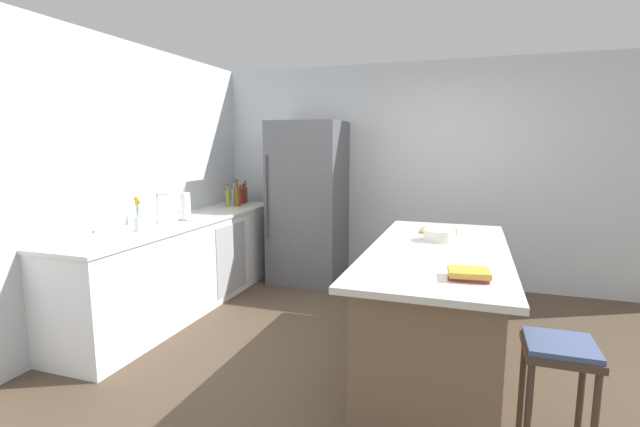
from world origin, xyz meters
TOP-DOWN VIEW (x-y plane):
  - ground_plane at (0.00, 0.00)m, footprint 7.20×7.20m
  - wall_rear at (0.00, 2.25)m, footprint 6.00×0.10m
  - wall_left at (-2.45, 0.00)m, footprint 0.10×6.00m
  - counter_run_left at (-2.09, 0.59)m, footprint 0.65×3.04m
  - kitchen_island at (0.44, 0.12)m, footprint 0.98×2.22m
  - refrigerator at (-1.21, 1.84)m, footprint 0.83×0.74m
  - bar_stool at (1.13, -0.68)m, footprint 0.36×0.36m
  - sink_faucet at (-2.13, 0.29)m, footprint 0.15×0.05m
  - flower_vase at (-2.06, -0.09)m, footprint 0.08×0.08m
  - paper_towel_roll at (-2.04, 0.55)m, footprint 0.14×0.14m
  - vinegar_bottle at (-2.14, 2.01)m, footprint 0.05×0.05m
  - syrup_bottle at (-2.11, 1.90)m, footprint 0.07×0.07m
  - hot_sauce_bottle at (-2.10, 1.82)m, footprint 0.05×0.05m
  - gin_bottle at (-2.14, 1.72)m, footprint 0.07×0.07m
  - whiskey_bottle at (-2.04, 1.61)m, footprint 0.08×0.08m
  - olive_oil_bottle at (-2.12, 1.53)m, footprint 0.05×0.05m
  - cookbook_stack at (0.65, -0.60)m, footprint 0.24×0.21m
  - mixing_bowl at (0.42, 0.41)m, footprint 0.25×0.25m
  - cutting_board at (0.40, 0.76)m, footprint 0.31×0.24m

SIDE VIEW (x-z plane):
  - ground_plane at x=0.00m, z-range 0.00..0.00m
  - counter_run_left at x=-2.09m, z-range 0.00..0.91m
  - kitchen_island at x=0.44m, z-range 0.01..0.91m
  - bar_stool at x=1.13m, z-range 0.20..0.84m
  - cutting_board at x=0.40m, z-range 0.91..0.93m
  - cookbook_stack at x=0.65m, z-range 0.91..0.96m
  - mixing_bowl at x=0.42m, z-range 0.91..0.99m
  - refrigerator at x=-1.21m, z-range 0.00..1.93m
  - flower_vase at x=-2.06m, z-range 0.85..1.16m
  - hot_sauce_bottle at x=-2.10m, z-range 0.89..1.13m
  - syrup_bottle at x=-2.11m, z-range 0.89..1.14m
  - gin_bottle at x=-2.14m, z-range 0.88..1.17m
  - vinegar_bottle at x=-2.14m, z-range 0.88..1.16m
  - olive_oil_bottle at x=-2.12m, z-range 0.89..1.16m
  - whiskey_bottle at x=-2.04m, z-range 0.88..1.20m
  - paper_towel_roll at x=-2.04m, z-range 0.89..1.20m
  - sink_faucet at x=-2.13m, z-range 0.92..1.22m
  - wall_rear at x=0.00m, z-range 0.00..2.60m
  - wall_left at x=-2.45m, z-range 0.00..2.60m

